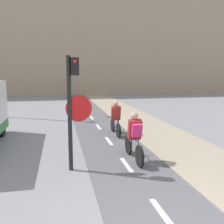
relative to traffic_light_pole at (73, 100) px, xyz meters
name	(u,v)px	position (x,y,z in m)	size (l,w,h in m)	color
building_row_background	(73,42)	(1.42, 24.90, 4.34)	(60.00, 5.20, 12.34)	gray
traffic_light_pole	(73,100)	(0.00, 0.00, 0.00)	(0.67, 0.25, 2.95)	black
cyclist_near	(134,138)	(1.73, 0.30, -1.14)	(0.46, 1.71, 1.43)	black
cyclist_far	(116,119)	(1.89, 3.45, -1.19)	(0.46, 1.67, 1.40)	black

